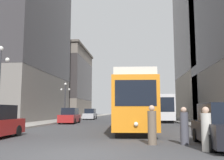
% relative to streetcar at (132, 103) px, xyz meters
% --- Properties ---
extents(ground_plane, '(200.00, 200.00, 0.00)m').
position_rel_streetcar_xyz_m(ground_plane, '(-1.72, -11.72, -2.10)').
color(ground_plane, '#424244').
extents(sidewalk_left, '(3.44, 120.00, 0.15)m').
position_rel_streetcar_xyz_m(sidewalk_left, '(-10.47, 28.28, -2.03)').
color(sidewalk_left, gray).
rests_on(sidewalk_left, ground).
extents(sidewalk_right, '(3.44, 120.00, 0.15)m').
position_rel_streetcar_xyz_m(sidewalk_right, '(7.03, 28.28, -2.03)').
color(sidewalk_right, gray).
rests_on(sidewalk_right, ground).
extents(streetcar, '(3.29, 14.57, 3.89)m').
position_rel_streetcar_xyz_m(streetcar, '(0.00, 0.00, 0.00)').
color(streetcar, black).
rests_on(streetcar, ground).
extents(transit_bus, '(2.98, 11.51, 3.45)m').
position_rel_streetcar_xyz_m(transit_bus, '(3.86, 14.79, -0.15)').
color(transit_bus, black).
rests_on(transit_bus, ground).
extents(parked_car_left_near, '(1.96, 4.40, 1.82)m').
position_rel_streetcar_xyz_m(parked_car_left_near, '(-7.45, 21.54, -1.26)').
color(parked_car_left_near, black).
rests_on(parked_car_left_near, ground).
extents(parked_car_left_mid, '(2.09, 4.90, 1.82)m').
position_rel_streetcar_xyz_m(parked_car_left_mid, '(-7.45, 8.57, -1.26)').
color(parked_car_left_mid, black).
rests_on(parked_car_left_mid, ground).
extents(parked_car_right_far, '(2.08, 5.08, 1.82)m').
position_rel_streetcar_xyz_m(parked_car_right_far, '(4.01, -9.35, -1.26)').
color(parked_car_right_far, black).
rests_on(parked_car_right_far, ground).
extents(pedestrian_crossing_near, '(0.37, 0.37, 1.67)m').
position_rel_streetcar_xyz_m(pedestrian_crossing_near, '(2.50, -8.83, -1.32)').
color(pedestrian_crossing_near, '#4C4C56').
rests_on(pedestrian_crossing_near, ground).
extents(pedestrian_crossing_far, '(0.39, 0.39, 1.75)m').
position_rel_streetcar_xyz_m(pedestrian_crossing_far, '(1.06, -9.02, -1.29)').
color(pedestrian_crossing_far, '#6B5B4C').
rests_on(pedestrian_crossing_far, ground).
extents(pedestrian_on_sidewalk, '(0.37, 0.37, 1.65)m').
position_rel_streetcar_xyz_m(pedestrian_on_sidewalk, '(2.97, -10.67, -1.33)').
color(pedestrian_on_sidewalk, beige).
rests_on(pedestrian_on_sidewalk, ground).
extents(lamp_post_left_far, '(1.41, 0.36, 5.17)m').
position_rel_streetcar_xyz_m(lamp_post_left_far, '(-9.35, 12.86, 1.47)').
color(lamp_post_left_far, '#333338').
rests_on(lamp_post_left_far, sidewalk_left).
extents(building_left_corner, '(16.57, 20.22, 27.88)m').
position_rel_streetcar_xyz_m(building_left_corner, '(-20.18, 15.42, 12.26)').
color(building_left_corner, slate).
rests_on(building_left_corner, ground).
extents(building_left_midblock, '(12.50, 18.47, 16.97)m').
position_rel_streetcar_xyz_m(building_left_midblock, '(-18.14, 40.20, 6.61)').
color(building_left_midblock, slate).
rests_on(building_left_midblock, ground).
extents(building_right_corner, '(12.18, 19.45, 31.80)m').
position_rel_streetcar_xyz_m(building_right_corner, '(14.54, 23.66, 14.30)').
color(building_right_corner, '#A89E8E').
rests_on(building_right_corner, ground).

